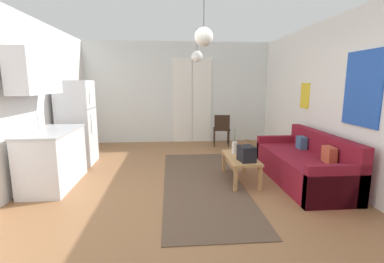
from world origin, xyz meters
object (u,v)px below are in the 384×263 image
at_px(couch, 306,166).
at_px(refrigerator, 77,123).
at_px(coffee_table, 241,160).
at_px(pendant_lamp_far, 197,56).
at_px(accent_chair, 222,128).
at_px(bamboo_vase, 234,148).
at_px(pendant_lamp_near, 204,37).
at_px(handbag, 247,153).

distance_m(couch, refrigerator, 4.29).
xyz_separation_m(couch, coffee_table, (-1.04, 0.14, 0.08)).
bearing_deg(coffee_table, pendant_lamp_far, 112.96).
xyz_separation_m(coffee_table, pendant_lamp_far, (-0.59, 1.39, 1.76)).
distance_m(refrigerator, pendant_lamp_far, 2.72).
bearing_deg(couch, pendant_lamp_far, 136.77).
xyz_separation_m(coffee_table, refrigerator, (-2.98, 1.26, 0.47)).
bearing_deg(refrigerator, accent_chair, 21.53).
bearing_deg(bamboo_vase, refrigerator, 159.89).
relative_size(bamboo_vase, pendant_lamp_far, 0.65).
xyz_separation_m(couch, pendant_lamp_near, (-1.76, -0.61, 1.89)).
relative_size(bamboo_vase, handbag, 1.24).
bearing_deg(pendant_lamp_far, couch, -43.23).
bearing_deg(couch, bamboo_vase, 163.15).
distance_m(coffee_table, bamboo_vase, 0.26).
xyz_separation_m(handbag, pendant_lamp_near, (-0.73, -0.49, 1.63)).
distance_m(couch, pendant_lamp_near, 2.65).
bearing_deg(couch, accent_chair, 108.55).
bearing_deg(couch, coffee_table, 172.19).
bearing_deg(handbag, coffee_table, 94.28).
bearing_deg(accent_chair, refrigerator, 28.59).
relative_size(coffee_table, pendant_lamp_near, 1.61).
bearing_deg(coffee_table, refrigerator, 157.09).
bearing_deg(handbag, accent_chair, 87.19).
height_order(bamboo_vase, accent_chair, bamboo_vase).
height_order(handbag, refrigerator, refrigerator).
distance_m(couch, accent_chair, 2.79).
bearing_deg(pendant_lamp_far, coffee_table, -67.04).
bearing_deg(coffee_table, bamboo_vase, 107.78).
distance_m(bamboo_vase, accent_chair, 2.32).
distance_m(couch, bamboo_vase, 1.18).
bearing_deg(pendant_lamp_near, refrigerator, 138.40).
distance_m(handbag, refrigerator, 3.38).
bearing_deg(accent_chair, pendant_lamp_near, 82.07).
height_order(couch, pendant_lamp_far, pendant_lamp_far).
height_order(pendant_lamp_near, pendant_lamp_far, same).
bearing_deg(coffee_table, accent_chair, 86.45).
relative_size(bamboo_vase, pendant_lamp_near, 0.70).
relative_size(bamboo_vase, accent_chair, 0.52).
height_order(handbag, pendant_lamp_far, pendant_lamp_far).
xyz_separation_m(refrigerator, accent_chair, (3.13, 1.24, -0.36)).
height_order(couch, handbag, couch).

